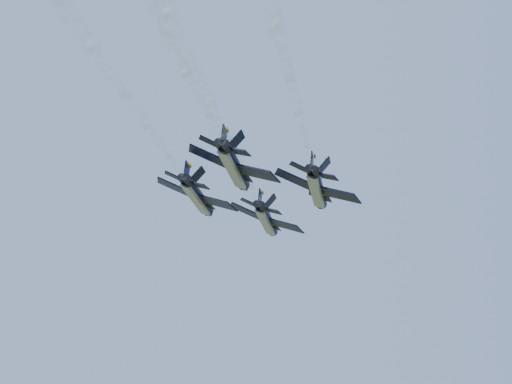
# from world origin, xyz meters

# --- Properties ---
(jet_lead) EXTENTS (12.42, 17.16, 5.62)m
(jet_lead) POSITION_xyz_m (-0.23, 13.49, 104.55)
(jet_lead) COLOR black
(jet_left) EXTENTS (12.42, 17.16, 5.62)m
(jet_left) POSITION_xyz_m (-9.54, 0.59, 104.55)
(jet_left) COLOR black
(jet_right) EXTENTS (12.42, 17.16, 5.62)m
(jet_right) POSITION_xyz_m (8.12, -1.49, 104.55)
(jet_right) COLOR black
(jet_slot) EXTENTS (12.42, 17.16, 5.62)m
(jet_slot) POSITION_xyz_m (-2.68, -11.35, 104.55)
(jet_slot) COLOR black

